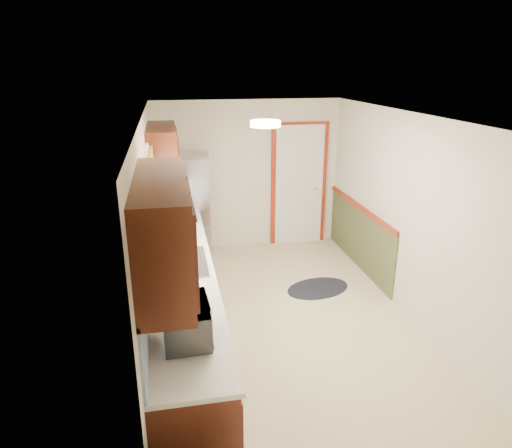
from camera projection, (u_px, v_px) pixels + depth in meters
name	position (u px, v px, depth m)	size (l,w,h in m)	color
room_shell	(287.00, 226.00, 5.09)	(3.20, 5.20, 2.52)	beige
kitchen_run	(178.00, 279.00, 4.73)	(0.63, 4.00, 2.20)	#3E180E
back_wall_trim	(311.00, 196.00, 7.42)	(1.12, 2.30, 2.08)	maroon
ceiling_fixture	(265.00, 124.00, 4.46)	(0.30, 0.30, 0.06)	#FFD88C
microwave	(186.00, 318.00, 3.42)	(0.52, 0.29, 0.35)	white
refrigerator	(187.00, 209.00, 6.92)	(0.76, 0.74, 1.67)	#B7B7BC
rug	(318.00, 288.00, 6.25)	(0.90, 0.58, 0.01)	black
cooktop	(177.00, 215.00, 6.25)	(0.52, 0.62, 0.02)	black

